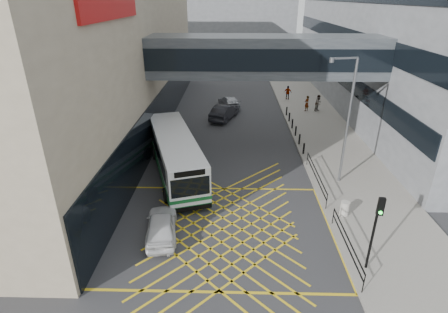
# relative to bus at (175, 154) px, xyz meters

# --- Properties ---
(ground) EXTENTS (120.00, 120.00, 0.00)m
(ground) POSITION_rel_bus_xyz_m (3.51, -6.53, -1.62)
(ground) COLOR #333335
(building_whsmith) EXTENTS (24.17, 42.00, 16.00)m
(building_whsmith) POSITION_rel_bus_xyz_m (-14.47, 9.47, 6.37)
(building_whsmith) COLOR tan
(building_whsmith) RESTS_ON ground
(building_far) EXTENTS (28.00, 16.00, 18.00)m
(building_far) POSITION_rel_bus_xyz_m (1.51, 53.47, 7.38)
(building_far) COLOR slate
(building_far) RESTS_ON ground
(skybridge) EXTENTS (20.00, 4.10, 3.00)m
(skybridge) POSITION_rel_bus_xyz_m (6.51, 5.47, 5.88)
(skybridge) COLOR #3C4147
(skybridge) RESTS_ON ground
(pavement) EXTENTS (6.00, 54.00, 0.16)m
(pavement) POSITION_rel_bus_xyz_m (12.51, 8.47, -1.54)
(pavement) COLOR gray
(pavement) RESTS_ON ground
(box_junction) EXTENTS (12.00, 9.00, 0.01)m
(box_junction) POSITION_rel_bus_xyz_m (3.51, -6.53, -1.62)
(box_junction) COLOR gold
(box_junction) RESTS_ON ground
(bus) EXTENTS (5.67, 11.04, 3.03)m
(bus) POSITION_rel_bus_xyz_m (0.00, 0.00, 0.00)
(bus) COLOR silver
(bus) RESTS_ON ground
(car_white) EXTENTS (2.34, 4.48, 1.36)m
(car_white) POSITION_rel_bus_xyz_m (0.30, -7.14, -0.94)
(car_white) COLOR silver
(car_white) RESTS_ON ground
(car_dark) EXTENTS (3.49, 5.33, 1.55)m
(car_dark) POSITION_rel_bus_xyz_m (3.15, 12.49, -0.85)
(car_dark) COLOR black
(car_dark) RESTS_ON ground
(car_silver) EXTENTS (2.95, 4.71, 1.36)m
(car_silver) POSITION_rel_bus_xyz_m (3.62, 16.85, -0.94)
(car_silver) COLOR #9EA0A7
(car_silver) RESTS_ON ground
(traffic_light) EXTENTS (0.29, 0.46, 3.92)m
(traffic_light) POSITION_rel_bus_xyz_m (10.34, -9.59, 1.08)
(traffic_light) COLOR black
(traffic_light) RESTS_ON pavement
(street_lamp) EXTENTS (1.88, 0.63, 8.31)m
(street_lamp) POSITION_rel_bus_xyz_m (11.20, -1.05, 3.27)
(street_lamp) COLOR slate
(street_lamp) RESTS_ON pavement
(litter_bin) EXTENTS (0.50, 0.50, 0.87)m
(litter_bin) POSITION_rel_bus_xyz_m (10.54, -5.16, -1.03)
(litter_bin) COLOR #ADA89E
(litter_bin) RESTS_ON pavement
(kerb_railings) EXTENTS (0.05, 12.54, 1.00)m
(kerb_railings) POSITION_rel_bus_xyz_m (9.66, -4.75, -0.74)
(kerb_railings) COLOR black
(kerb_railings) RESTS_ON pavement
(bollards) EXTENTS (0.14, 10.14, 0.90)m
(bollards) POSITION_rel_bus_xyz_m (9.76, 8.47, -1.01)
(bollards) COLOR black
(bollards) RESTS_ON pavement
(pedestrian_a) EXTENTS (0.82, 0.79, 1.68)m
(pedestrian_a) POSITION_rel_bus_xyz_m (12.16, 15.09, -0.62)
(pedestrian_a) COLOR gray
(pedestrian_a) RESTS_ON pavement
(pedestrian_b) EXTENTS (0.97, 0.96, 1.77)m
(pedestrian_b) POSITION_rel_bus_xyz_m (13.43, 15.10, -0.58)
(pedestrian_b) COLOR gray
(pedestrian_b) RESTS_ON pavement
(pedestrian_c) EXTENTS (1.07, 0.75, 1.65)m
(pedestrian_c) POSITION_rel_bus_xyz_m (10.74, 19.78, -0.64)
(pedestrian_c) COLOR gray
(pedestrian_c) RESTS_ON pavement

